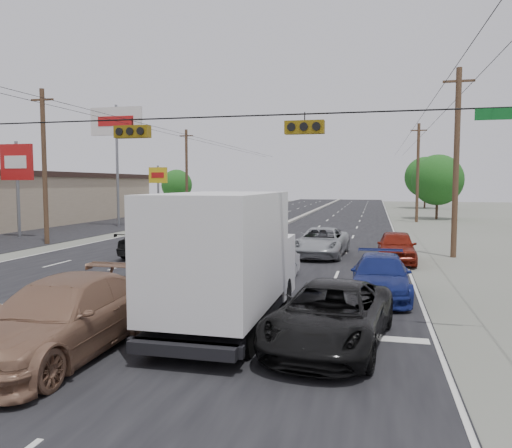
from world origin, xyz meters
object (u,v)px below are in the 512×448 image
object	(u,v)px
utility_pole_left_b	(44,166)
utility_pole_left_c	(187,173)
box_truck	(228,259)
pole_sign_mid	(17,167)
tree_right_far	(425,177)
tree_left_far	(177,185)
oncoming_near	(152,243)
queue_car_d	(380,277)
black_suv	(331,316)
queue_car_a	(228,250)
queue_car_e	(396,247)
tree_right_mid	(438,180)
oncoming_far	(211,226)
pole_sign_far	(158,179)
utility_pole_right_b	(456,162)
tan_sedan	(61,318)
utility_pole_right_c	(418,172)
red_sedan	(225,271)
queue_car_b	(270,267)
queue_car_c	(321,242)
pole_sign_billboard	(116,129)

from	to	relation	value
utility_pole_left_b	utility_pole_left_c	distance (m)	25.00
utility_pole_left_b	box_truck	size ratio (longest dim) A/B	1.36
pole_sign_mid	tree_right_far	xyz separation A→B (m)	(33.00, 52.00, -0.16)
tree_left_far	oncoming_near	bearing A→B (deg)	-69.04
queue_car_d	black_suv	bearing A→B (deg)	-101.90
queue_car_a	queue_car_e	bearing A→B (deg)	14.55
tree_right_mid	oncoming_far	bearing A→B (deg)	-128.59
black_suv	pole_sign_far	bearing A→B (deg)	126.87
utility_pole_left_b	pole_sign_mid	world-z (taller)	utility_pole_left_b
utility_pole_right_b	queue_car_d	world-z (taller)	utility_pole_right_b
utility_pole_left_b	oncoming_far	size ratio (longest dim) A/B	1.82
tan_sedan	utility_pole_right_b	bearing A→B (deg)	59.31
utility_pole_right_c	queue_car_e	distance (m)	28.10
tree_left_far	oncoming_far	xyz separation A→B (m)	(18.50, -38.19, -2.95)
box_truck	oncoming_near	world-z (taller)	box_truck
utility_pole_right_c	tree_left_far	distance (m)	39.90
pole_sign_mid	tan_sedan	bearing A→B (deg)	-49.40
queue_car_e	oncoming_far	distance (m)	16.00
tree_right_far	oncoming_near	distance (m)	61.64
box_truck	black_suv	world-z (taller)	box_truck
red_sedan	black_suv	world-z (taller)	black_suv
pole_sign_far	utility_pole_left_b	bearing A→B (deg)	-82.03
tree_left_far	queue_car_d	distance (m)	63.56
tan_sedan	queue_car_d	world-z (taller)	tan_sedan
black_suv	queue_car_b	xyz separation A→B (m)	(-3.04, 7.34, -0.11)
tan_sedan	oncoming_near	bearing A→B (deg)	108.23
utility_pole_left_b	pole_sign_far	world-z (taller)	utility_pole_left_b
tree_left_far	black_suv	distance (m)	68.06
tree_right_mid	red_sedan	bearing A→B (deg)	-106.36
box_truck	red_sedan	xyz separation A→B (m)	(-1.48, 4.51, -1.16)
utility_pole_left_b	black_suv	bearing A→B (deg)	-39.42
utility_pole_left_b	queue_car_e	world-z (taller)	utility_pole_left_b
oncoming_far	pole_sign_far	bearing A→B (deg)	-50.43
red_sedan	queue_car_d	world-z (taller)	red_sedan
utility_pole_right_c	tan_sedan	size ratio (longest dim) A/B	1.66
utility_pole_right_c	red_sedan	bearing A→B (deg)	-104.83
queue_car_d	oncoming_far	xyz separation A→B (m)	(-12.09, 17.44, 0.05)
oncoming_near	queue_car_d	bearing A→B (deg)	148.79
queue_car_a	utility_pole_right_c	bearing A→B (deg)	66.54
tan_sedan	queue_car_a	distance (m)	13.28
utility_pole_left_c	tan_sedan	bearing A→B (deg)	-72.27
utility_pole_right_b	black_suv	distance (m)	17.66
utility_pole_right_c	queue_car_c	size ratio (longest dim) A/B	1.81
utility_pole_right_b	queue_car_d	size ratio (longest dim) A/B	2.02
pole_sign_billboard	black_suv	bearing A→B (deg)	-53.29
utility_pole_left_b	queue_car_a	distance (m)	15.48
queue_car_b	red_sedan	bearing A→B (deg)	-117.41
queue_car_b	utility_pole_left_c	bearing A→B (deg)	124.09
utility_pole_right_b	queue_car_d	distance (m)	12.15
utility_pole_left_b	red_sedan	bearing A→B (deg)	-35.05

